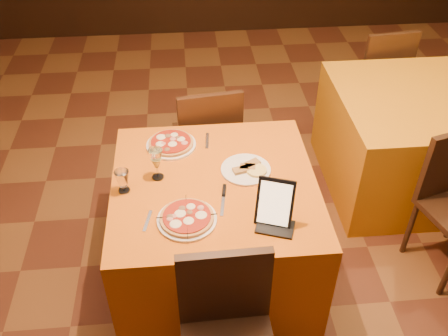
{
  "coord_description": "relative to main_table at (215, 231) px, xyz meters",
  "views": [
    {
      "loc": [
        -0.4,
        -2.14,
        2.5
      ],
      "look_at": [
        -0.22,
        -0.14,
        0.86
      ],
      "focal_mm": 40.0,
      "sensor_mm": 36.0,
      "label": 1
    }
  ],
  "objects": [
    {
      "name": "wine_glass",
      "position": [
        -0.3,
        0.07,
        0.47
      ],
      "size": [
        0.11,
        0.11,
        0.19
      ],
      "primitive_type": null,
      "rotation": [
        0.0,
        0.0,
        0.35
      ],
      "color": "#D2D87B",
      "rests_on": "main_table"
    },
    {
      "name": "tablet",
      "position": [
        0.27,
        -0.31,
        0.49
      ],
      "size": [
        0.2,
        0.15,
        0.23
      ],
      "primitive_type": "cube",
      "rotation": [
        -0.35,
        0.0,
        -0.34
      ],
      "color": "black",
      "rests_on": "main_table"
    },
    {
      "name": "cutlet_dish",
      "position": [
        0.18,
        0.08,
        0.39
      ],
      "size": [
        0.28,
        0.28,
        0.03
      ],
      "rotation": [
        0.0,
        0.0,
        0.0
      ],
      "color": "white",
      "rests_on": "main_table"
    },
    {
      "name": "floor",
      "position": [
        0.27,
        0.12,
        -0.38
      ],
      "size": [
        6.0,
        7.0,
        0.01
      ],
      "primitive_type": "cube",
      "color": "#5E2D19",
      "rests_on": "ground"
    },
    {
      "name": "pizza_near",
      "position": [
        -0.16,
        -0.28,
        0.39
      ],
      "size": [
        0.3,
        0.3,
        0.03
      ],
      "rotation": [
        0.0,
        0.0,
        0.34
      ],
      "color": "white",
      "rests_on": "main_table"
    },
    {
      "name": "pizza_far",
      "position": [
        -0.23,
        0.35,
        0.39
      ],
      "size": [
        0.29,
        0.29,
        0.03
      ],
      "rotation": [
        0.0,
        0.0,
        0.17
      ],
      "color": "white",
      "rests_on": "main_table"
    },
    {
      "name": "side_table",
      "position": [
        1.46,
        0.76,
        0.0
      ],
      "size": [
        1.1,
        1.1,
        0.75
      ],
      "primitive_type": "cube",
      "color": "#CB7A0D",
      "rests_on": "floor"
    },
    {
      "name": "fork_far",
      "position": [
        -0.01,
        0.37,
        0.38
      ],
      "size": [
        0.03,
        0.16,
        0.01
      ],
      "primitive_type": "cube",
      "rotation": [
        0.0,
        0.0,
        1.49
      ],
      "color": "silver",
      "rests_on": "main_table"
    },
    {
      "name": "chair_side_far",
      "position": [
        1.46,
        1.59,
        0.08
      ],
      "size": [
        0.52,
        0.52,
        0.91
      ],
      "primitive_type": null,
      "rotation": [
        0.0,
        0.0,
        3.25
      ],
      "color": "black",
      "rests_on": "floor"
    },
    {
      "name": "fork_near",
      "position": [
        -0.35,
        -0.27,
        0.38
      ],
      "size": [
        0.05,
        0.15,
        0.01
      ],
      "primitive_type": "cube",
      "rotation": [
        0.0,
        0.0,
        1.36
      ],
      "color": "silver",
      "rests_on": "main_table"
    },
    {
      "name": "water_glass",
      "position": [
        -0.48,
        -0.03,
        0.44
      ],
      "size": [
        0.08,
        0.08,
        0.13
      ],
      "primitive_type": null,
      "rotation": [
        0.0,
        0.0,
        0.33
      ],
      "color": "silver",
      "rests_on": "main_table"
    },
    {
      "name": "chair_main_far",
      "position": [
        0.0,
        0.82,
        0.08
      ],
      "size": [
        0.5,
        0.5,
        0.91
      ],
      "primitive_type": null,
      "rotation": [
        0.0,
        0.0,
        3.27
      ],
      "color": "black",
      "rests_on": "floor"
    },
    {
      "name": "main_table",
      "position": [
        0.0,
        0.0,
        0.0
      ],
      "size": [
        1.1,
        1.1,
        0.75
      ],
      "primitive_type": "cube",
      "color": "#CF620D",
      "rests_on": "floor"
    },
    {
      "name": "knife",
      "position": [
        0.03,
        -0.16,
        0.38
      ],
      "size": [
        0.05,
        0.21,
        0.01
      ],
      "primitive_type": "cube",
      "rotation": [
        0.0,
        0.0,
        1.41
      ],
      "color": "silver",
      "rests_on": "main_table"
    }
  ]
}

